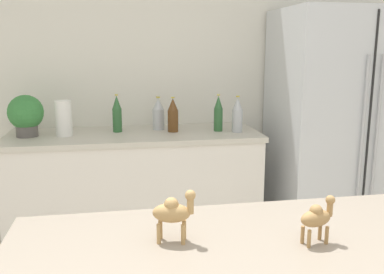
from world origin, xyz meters
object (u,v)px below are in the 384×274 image
Objects in this scene: back_bottle_1 at (237,115)px; back_bottle_4 at (173,115)px; potted_plant at (26,114)px; camel_figurine at (317,217)px; paper_towel_roll at (64,118)px; back_bottle_3 at (218,114)px; back_bottle_2 at (117,114)px; back_bottle_0 at (158,114)px; refrigerator at (340,133)px; camel_figurine_second at (173,212)px.

back_bottle_1 reaches higher than back_bottle_4.
camel_figurine is at bearing -61.09° from potted_plant.
paper_towel_roll is 1.05m from back_bottle_3.
potted_plant reaches higher than back_bottle_1.
back_bottle_2 reaches higher than back_bottle_1.
back_bottle_4 is 1.97× the size of camel_figurine.
paper_towel_roll is 0.91× the size of back_bottle_3.
back_bottle_3 is (-0.12, 0.06, 0.00)m from back_bottle_1.
back_bottle_0 is 2.09m from camel_figurine.
potted_plant reaches higher than back_bottle_0.
back_bottle_3 is 1.96m from camel_figurine.
paper_towel_roll is at bearing 113.54° from camel_figurine.
back_bottle_4 is at bearing 1.47° from paper_towel_roll.
back_bottle_2 is 2.10m from camel_figurine.
potted_plant is 1.05× the size of back_bottle_2.
back_bottle_0 reaches higher than camel_figurine.
potted_plant reaches higher than back_bottle_3.
back_bottle_1 is 1.91m from camel_figurine.
refrigerator is 6.93× the size of back_bottle_1.
camel_figurine_second is (-0.36, 0.07, 0.01)m from camel_figurine.
back_bottle_1 is (1.42, -0.09, -0.03)m from potted_plant.
potted_plant is at bearing -173.70° from back_bottle_0.
back_bottle_2 is 1.01× the size of back_bottle_3.
back_bottle_0 is at bearing 172.40° from refrigerator.
paper_towel_roll is 2.13m from camel_figurine.
back_bottle_1 is at bearing 69.29° from camel_figurine_second.
potted_plant is at bearing 179.58° from back_bottle_4.
potted_plant is 0.60m from back_bottle_2.
back_bottle_2 is at bearing 103.80° from camel_figurine.
back_bottle_1 is 1.04× the size of back_bottle_4.
camel_figurine is (0.21, -2.08, 0.04)m from back_bottle_0.
potted_plant is at bearing 118.91° from camel_figurine.
back_bottle_3 is at bearing 153.37° from back_bottle_1.
paper_towel_roll is 0.90× the size of back_bottle_2.
back_bottle_1 is at bearing -3.79° from potted_plant.
refrigerator is 7.42× the size of back_bottle_0.
refrigerator reaches higher than back_bottle_1.
refrigerator is 2.21m from camel_figurine.
back_bottle_3 is 1.84× the size of camel_figurine_second.
paper_towel_roll is at bearing 178.46° from refrigerator.
back_bottle_0 is (0.88, 0.10, -0.04)m from potted_plant.
potted_plant reaches higher than paper_towel_roll.
back_bottle_4 reaches higher than paper_towel_roll.
potted_plant is at bearing 177.96° from refrigerator.
back_bottle_0 reaches higher than camel_figurine_second.
back_bottle_0 is 0.43m from back_bottle_3.
paper_towel_roll is 1.00× the size of back_bottle_0.
back_bottle_1 reaches higher than camel_figurine_second.
camel_figurine_second is at bearing -75.38° from paper_towel_roll.
refrigerator is 1.24m from back_bottle_4.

